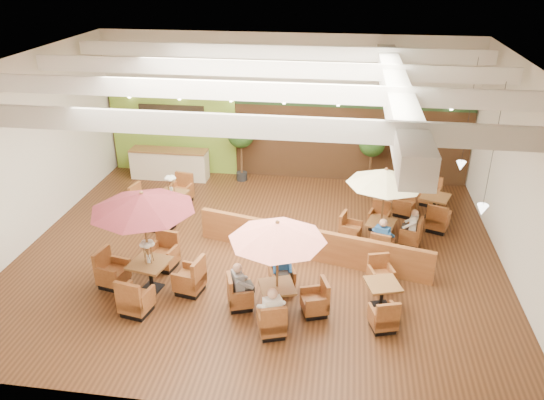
% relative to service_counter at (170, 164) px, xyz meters
% --- Properties ---
extents(room, '(14.04, 14.00, 5.52)m').
position_rel_service_counter_xyz_m(room, '(4.65, -3.88, 3.05)').
color(room, '#381E0F').
rests_on(room, ground).
extents(service_counter, '(3.00, 0.75, 1.18)m').
position_rel_service_counter_xyz_m(service_counter, '(0.00, 0.00, 0.00)').
color(service_counter, beige).
rests_on(service_counter, ground).
extents(booth_divider, '(6.82, 1.89, 0.97)m').
position_rel_service_counter_xyz_m(booth_divider, '(5.90, -5.25, -0.10)').
color(booth_divider, brown).
rests_on(booth_divider, ground).
extents(table_0, '(2.89, 2.89, 2.85)m').
position_rel_service_counter_xyz_m(table_0, '(1.88, -7.38, 1.33)').
color(table_0, brown).
rests_on(table_0, ground).
extents(table_1, '(2.62, 2.62, 2.54)m').
position_rel_service_counter_xyz_m(table_1, '(5.29, -7.83, 1.15)').
color(table_1, brown).
rests_on(table_1, ground).
extents(table_2, '(2.55, 2.55, 2.49)m').
position_rel_service_counter_xyz_m(table_2, '(7.95, -4.03, 1.12)').
color(table_2, brown).
rests_on(table_2, ground).
extents(table_3, '(1.95, 2.84, 1.59)m').
position_rel_service_counter_xyz_m(table_3, '(0.83, -3.12, -0.12)').
color(table_3, brown).
rests_on(table_3, ground).
extents(table_4, '(0.99, 2.49, 0.88)m').
position_rel_service_counter_xyz_m(table_4, '(7.86, -7.30, -0.25)').
color(table_4, brown).
rests_on(table_4, ground).
extents(table_5, '(1.95, 2.78, 0.98)m').
position_rel_service_counter_xyz_m(table_5, '(9.51, -1.99, -0.22)').
color(table_5, brown).
rests_on(table_5, ground).
extents(topiary_0, '(1.02, 1.02, 2.36)m').
position_rel_service_counter_xyz_m(topiary_0, '(2.82, 0.20, 1.18)').
color(topiary_0, black).
rests_on(topiary_0, ground).
extents(topiary_1, '(0.95, 0.95, 2.20)m').
position_rel_service_counter_xyz_m(topiary_1, '(7.71, 0.20, 1.06)').
color(topiary_1, black).
rests_on(topiary_1, ground).
extents(topiary_2, '(0.85, 0.85, 1.98)m').
position_rel_service_counter_xyz_m(topiary_2, '(8.92, 0.20, 0.89)').
color(topiary_2, black).
rests_on(topiary_2, ground).
extents(diner_0, '(0.47, 0.45, 0.85)m').
position_rel_service_counter_xyz_m(diner_0, '(5.29, -8.75, 0.19)').
color(diner_0, white).
rests_on(diner_0, ground).
extents(diner_1, '(0.39, 0.34, 0.73)m').
position_rel_service_counter_xyz_m(diner_1, '(5.29, -6.90, 0.15)').
color(diner_1, '#23569B').
rests_on(diner_1, ground).
extents(diner_2, '(0.45, 0.47, 0.83)m').
position_rel_service_counter_xyz_m(diner_2, '(4.37, -7.83, 0.19)').
color(diner_2, gray).
rests_on(diner_2, ground).
extents(diner_3, '(0.47, 0.44, 0.84)m').
position_rel_service_counter_xyz_m(diner_3, '(7.95, -4.94, 0.19)').
color(diner_3, '#23569B').
rests_on(diner_3, ground).
extents(diner_4, '(0.35, 0.40, 0.74)m').
position_rel_service_counter_xyz_m(diner_4, '(8.86, -4.03, 0.15)').
color(diner_4, white).
rests_on(diner_4, ground).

